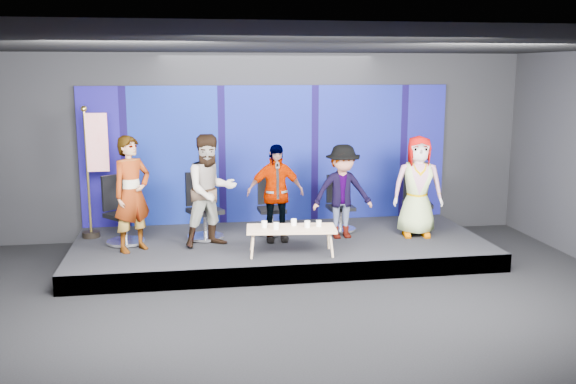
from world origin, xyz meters
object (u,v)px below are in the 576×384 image
panelist_a (132,194)px  chair_c (271,215)px  panelist_c (275,193)px  chair_e (417,210)px  panelist_b (211,191)px  mug_a (264,224)px  mug_d (307,224)px  chair_d (340,213)px  flag_stand (94,169)px  coffee_table (291,230)px  panelist_e (418,186)px  mug_b (276,226)px  panelist_d (342,192)px  chair_a (123,221)px  mug_c (294,222)px  mug_e (319,223)px  chair_b (204,217)px

panelist_a → chair_c: bearing=-22.2°
panelist_c → chair_e: size_ratio=1.52×
panelist_b → mug_a: 1.12m
panelist_a → mug_d: bearing=-52.8°
panelist_b → chair_d: 2.52m
mug_d → flag_stand: (-3.43, 1.62, 0.73)m
chair_d → flag_stand: size_ratio=0.44×
panelist_b → panelist_c: size_ratio=1.12×
chair_e → mug_a: (-2.97, -1.18, 0.13)m
chair_c → coffee_table: bearing=-86.7°
chair_e → panelist_e: bearing=-100.1°
panelist_b → mug_b: 1.32m
chair_d → panelist_e: panelist_e is taller
panelist_d → flag_stand: bearing=168.0°
chair_a → panelist_d: bearing=-42.8°
chair_a → coffee_table: size_ratio=0.79×
chair_a → mug_a: bearing=-63.3°
panelist_d → mug_a: size_ratio=15.43×
chair_a → mug_b: (2.44, -1.14, 0.10)m
chair_d → panelist_e: size_ratio=0.57×
panelist_a → mug_c: (2.55, -0.48, -0.45)m
mug_a → mug_c: 0.49m
mug_e → flag_stand: (-3.62, 1.59, 0.73)m
chair_e → mug_c: (-2.49, -1.12, 0.13)m
chair_c → chair_d: bearing=-1.9°
mug_b → flag_stand: 3.44m
chair_c → chair_d: chair_c is taller
chair_e → mug_e: 2.46m
chair_a → coffee_table: bearing=-61.3°
panelist_b → mug_e: (1.67, -0.70, -0.45)m
mug_a → flag_stand: (-2.76, 1.51, 0.73)m
mug_c → mug_e: size_ratio=1.07×
chair_d → chair_b: bearing=-178.6°
chair_a → mug_b: size_ratio=11.14×
panelist_c → mug_a: (-0.29, -0.77, -0.35)m
panelist_d → mug_d: size_ratio=15.35×
mug_c → coffee_table: bearing=-115.6°
chair_e → flag_stand: flag_stand is taller
chair_a → chair_b: 1.36m
panelist_c → mug_a: bearing=-112.9°
chair_a → coffee_table: 2.90m
mug_a → coffee_table: bearing=-9.9°
panelist_e → chair_a: bearing=-172.8°
panelist_e → mug_e: panelist_e is taller
chair_b → panelist_d: panelist_d is taller
chair_a → panelist_d: size_ratio=0.71×
panelist_d → mug_a: bearing=-154.0°
panelist_e → flag_stand: bearing=-177.7°
mug_e → flag_stand: flag_stand is taller
panelist_e → chair_b: bearing=-175.8°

